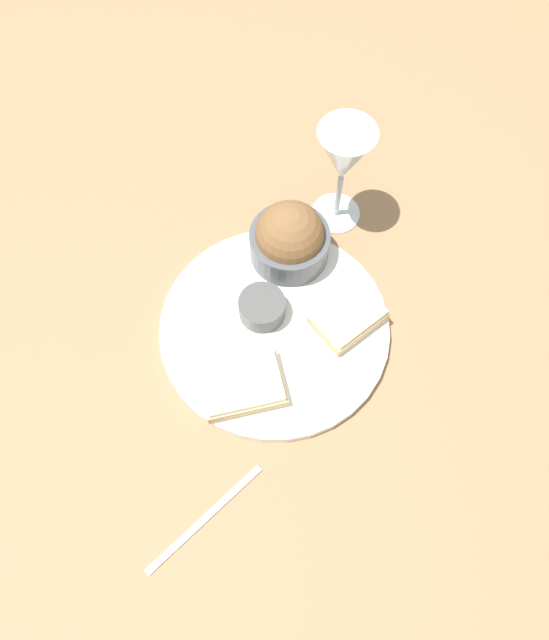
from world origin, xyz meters
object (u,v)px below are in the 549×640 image
object	(u,v)px
fork	(205,518)
wine_glass	(344,160)
sauce_ramekin	(262,307)
cheese_toast_near	(243,385)
cheese_toast_far	(348,317)
salad_bowl	(290,239)

from	to	relation	value
fork	wine_glass	bearing A→B (deg)	29.02
sauce_ramekin	cheese_toast_near	distance (m)	0.11
cheese_toast_far	fork	distance (m)	0.31
cheese_toast_near	cheese_toast_far	distance (m)	0.16
cheese_toast_near	cheese_toast_far	xyz separation A→B (m)	(0.16, -0.01, -0.00)
cheese_toast_near	cheese_toast_far	world-z (taller)	same
cheese_toast_near	cheese_toast_far	bearing A→B (deg)	-4.79
sauce_ramekin	wine_glass	size ratio (longest dim) A/B	0.36
sauce_ramekin	cheese_toast_far	world-z (taller)	sauce_ramekin
salad_bowl	fork	bearing A→B (deg)	-145.32
cheese_toast_far	wine_glass	bearing A→B (deg)	52.80
wine_glass	fork	bearing A→B (deg)	-150.98
wine_glass	cheese_toast_near	bearing A→B (deg)	-154.58
cheese_toast_far	sauce_ramekin	bearing A→B (deg)	134.69
cheese_toast_far	fork	world-z (taller)	cheese_toast_far
salad_bowl	fork	size ratio (longest dim) A/B	0.63
cheese_toast_near	wine_glass	world-z (taller)	wine_glass
salad_bowl	cheese_toast_near	bearing A→B (deg)	-146.17
cheese_toast_far	wine_glass	distance (m)	0.20
cheese_toast_far	salad_bowl	bearing A→B (deg)	86.67
salad_bowl	sauce_ramekin	xyz separation A→B (m)	(-0.09, -0.05, -0.02)
salad_bowl	wine_glass	distance (m)	0.12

